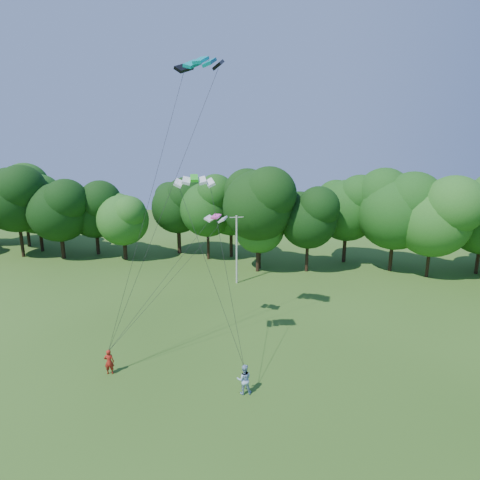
# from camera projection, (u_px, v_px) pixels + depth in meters

# --- Properties ---
(utility_pole) EXTENTS (1.45, 0.68, 7.71)m
(utility_pole) POSITION_uv_depth(u_px,v_px,m) (237.00, 249.00, 41.36)
(utility_pole) COLOR beige
(utility_pole) RESTS_ON ground
(kite_flyer_left) EXTENTS (0.72, 0.57, 1.73)m
(kite_flyer_left) POSITION_uv_depth(u_px,v_px,m) (109.00, 362.00, 24.56)
(kite_flyer_left) COLOR #B12116
(kite_flyer_left) RESTS_ON ground
(kite_flyer_right) EXTENTS (1.07, 0.92, 1.89)m
(kite_flyer_right) POSITION_uv_depth(u_px,v_px,m) (244.00, 379.00, 22.52)
(kite_flyer_right) COLOR #9EBCDB
(kite_flyer_right) RESTS_ON ground
(kite_teal) EXTENTS (3.24, 1.86, 0.72)m
(kite_teal) POSITION_uv_depth(u_px,v_px,m) (201.00, 60.00, 23.81)
(kite_teal) COLOR #059298
(kite_teal) RESTS_ON ground
(kite_green) EXTENTS (2.68, 1.82, 0.44)m
(kite_green) POSITION_uv_depth(u_px,v_px,m) (194.00, 178.00, 23.24)
(kite_green) COLOR green
(kite_green) RESTS_ON ground
(kite_pink) EXTENTS (1.84, 1.17, 0.30)m
(kite_pink) POSITION_uv_depth(u_px,v_px,m) (216.00, 216.00, 28.92)
(kite_pink) COLOR #FA45B1
(kite_pink) RESTS_ON ground
(tree_back_west) EXTENTS (8.24, 8.24, 11.98)m
(tree_back_west) POSITION_uv_depth(u_px,v_px,m) (37.00, 202.00, 54.44)
(tree_back_west) COLOR black
(tree_back_west) RESTS_ON ground
(tree_back_center) EXTENTS (9.38, 9.38, 13.64)m
(tree_back_center) POSITION_uv_depth(u_px,v_px,m) (258.00, 203.00, 44.61)
(tree_back_center) COLOR black
(tree_back_center) RESTS_ON ground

